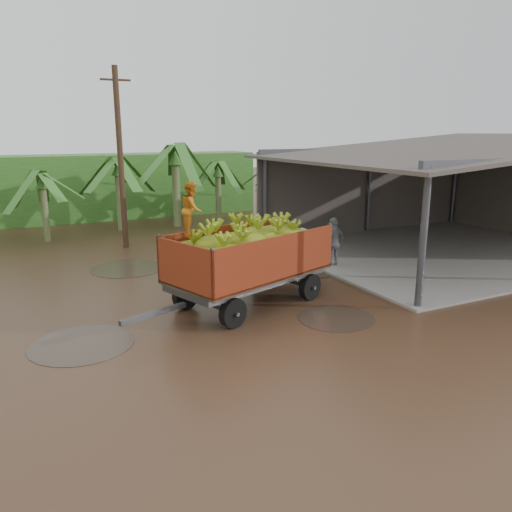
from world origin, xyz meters
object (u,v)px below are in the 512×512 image
at_px(banana_trailer, 248,257).
at_px(utility_pole, 120,159).
at_px(man_blue, 301,255).
at_px(man_grey, 334,243).

bearing_deg(banana_trailer, utility_pole, 81.19).
relative_size(banana_trailer, man_blue, 3.55).
bearing_deg(man_grey, banana_trailer, 16.48).
xyz_separation_m(banana_trailer, man_blue, (2.47, 1.19, -0.49)).
distance_m(banana_trailer, man_grey, 5.02).
bearing_deg(man_blue, utility_pole, -51.04).
xyz_separation_m(man_blue, utility_pole, (-4.07, 7.78, 2.84)).
bearing_deg(utility_pole, man_blue, -62.39).
height_order(man_grey, utility_pole, utility_pole).
relative_size(banana_trailer, utility_pole, 0.88).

